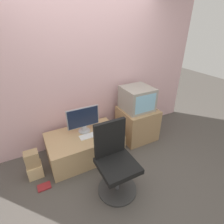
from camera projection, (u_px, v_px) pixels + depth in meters
ground_plane at (127, 184)px, 2.49m from camera, size 12.00×12.00×0.00m
wall_back at (88, 72)px, 2.92m from camera, size 4.40×0.05×2.60m
desk at (84, 145)px, 2.92m from camera, size 1.16×0.73×0.42m
side_stand at (137, 123)px, 3.36m from camera, size 0.64×0.61×0.61m
main_monitor at (83, 120)px, 2.82m from camera, size 0.53×0.19×0.43m
keyboard at (90, 135)px, 2.80m from camera, size 0.34×0.13×0.01m
mouse at (104, 131)px, 2.88m from camera, size 0.06×0.03×0.03m
crt_tv at (137, 99)px, 3.13m from camera, size 0.51×0.51×0.41m
office_chair at (115, 164)px, 2.25m from camera, size 0.53×0.53×0.98m
cardboard_box_lower at (35, 170)px, 2.58m from camera, size 0.21×0.20×0.20m
cardboard_box_upper at (32, 159)px, 2.48m from camera, size 0.19×0.15×0.23m
book at (44, 187)px, 2.43m from camera, size 0.18×0.12×0.02m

